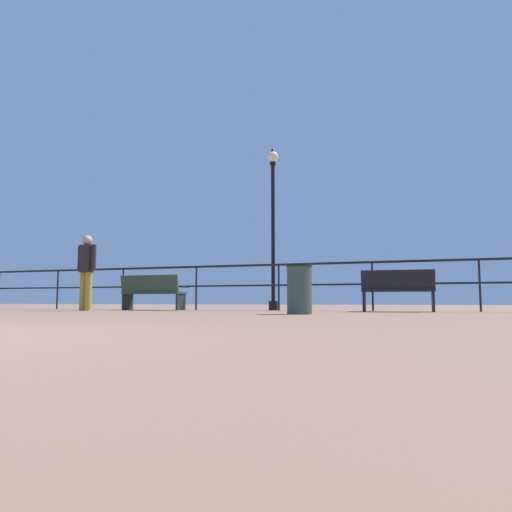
{
  "coord_description": "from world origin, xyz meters",
  "views": [
    {
      "loc": [
        3.28,
        -1.66,
        0.21
      ],
      "look_at": [
        -0.39,
        8.71,
        1.25
      ],
      "focal_mm": 33.76,
      "sensor_mm": 36.0,
      "label": 1
    }
  ],
  "objects_px": {
    "bench_near_left": "(152,291)",
    "person_by_bench": "(87,267)",
    "bench_near_right": "(398,289)",
    "trash_bin": "(299,289)",
    "lamppost_center": "(273,216)"
  },
  "relations": [
    {
      "from": "bench_near_right",
      "to": "person_by_bench",
      "type": "relative_size",
      "value": 0.84
    },
    {
      "from": "bench_near_left",
      "to": "trash_bin",
      "type": "height_order",
      "value": "bench_near_left"
    },
    {
      "from": "lamppost_center",
      "to": "person_by_bench",
      "type": "height_order",
      "value": "lamppost_center"
    },
    {
      "from": "person_by_bench",
      "to": "trash_bin",
      "type": "height_order",
      "value": "person_by_bench"
    },
    {
      "from": "person_by_bench",
      "to": "bench_near_right",
      "type": "bearing_deg",
      "value": 9.39
    },
    {
      "from": "bench_near_left",
      "to": "person_by_bench",
      "type": "distance_m",
      "value": 1.63
    },
    {
      "from": "bench_near_left",
      "to": "lamppost_center",
      "type": "bearing_deg",
      "value": 16.29
    },
    {
      "from": "bench_near_left",
      "to": "person_by_bench",
      "type": "height_order",
      "value": "person_by_bench"
    },
    {
      "from": "person_by_bench",
      "to": "trash_bin",
      "type": "bearing_deg",
      "value": -13.83
    },
    {
      "from": "lamppost_center",
      "to": "trash_bin",
      "type": "xyz_separation_m",
      "value": [
        1.49,
        -3.28,
        -1.88
      ]
    },
    {
      "from": "person_by_bench",
      "to": "trash_bin",
      "type": "relative_size",
      "value": 2.09
    },
    {
      "from": "bench_near_right",
      "to": "person_by_bench",
      "type": "distance_m",
      "value": 6.93
    },
    {
      "from": "person_by_bench",
      "to": "trash_bin",
      "type": "distance_m",
      "value": 5.57
    },
    {
      "from": "bench_near_left",
      "to": "bench_near_right",
      "type": "relative_size",
      "value": 1.09
    },
    {
      "from": "bench_near_left",
      "to": "trash_bin",
      "type": "distance_m",
      "value": 4.97
    }
  ]
}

